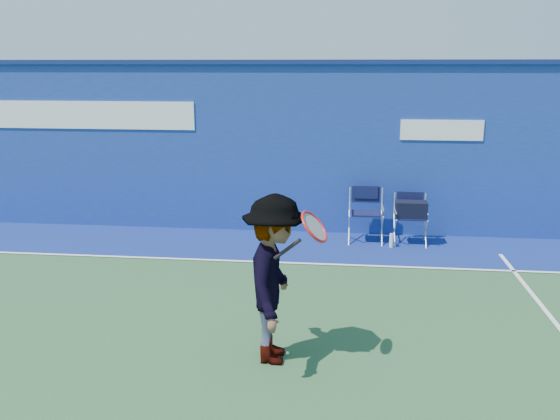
# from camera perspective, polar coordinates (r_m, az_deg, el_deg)

# --- Properties ---
(ground) EXTENTS (80.00, 80.00, 0.00)m
(ground) POSITION_cam_1_polar(r_m,az_deg,el_deg) (6.54, -12.25, -13.82)
(ground) COLOR #2B512D
(ground) RESTS_ON ground
(stadium_wall) EXTENTS (24.00, 0.50, 3.08)m
(stadium_wall) POSITION_cam_1_polar(r_m,az_deg,el_deg) (10.94, -4.08, 6.20)
(stadium_wall) COLOR navy
(stadium_wall) RESTS_ON ground
(out_of_bounds_strip) EXTENTS (24.00, 1.80, 0.01)m
(out_of_bounds_strip) POSITION_cam_1_polar(r_m,az_deg,el_deg) (10.21, -5.02, -3.27)
(out_of_bounds_strip) COLOR navy
(out_of_bounds_strip) RESTS_ON ground
(court_lines) EXTENTS (24.00, 12.00, 0.01)m
(court_lines) POSITION_cam_1_polar(r_m,az_deg,el_deg) (7.04, -10.70, -11.52)
(court_lines) COLOR white
(court_lines) RESTS_ON out_of_bounds_strip
(directors_chair_left) EXTENTS (0.56, 0.52, 0.95)m
(directors_chair_left) POSITION_cam_1_polar(r_m,az_deg,el_deg) (10.34, 8.23, -1.36)
(directors_chair_left) COLOR silver
(directors_chair_left) RESTS_ON ground
(directors_chair_right) EXTENTS (0.52, 0.47, 0.87)m
(directors_chair_right) POSITION_cam_1_polar(r_m,az_deg,el_deg) (10.33, 12.42, -1.28)
(directors_chair_right) COLOR silver
(directors_chair_right) RESTS_ON ground
(water_bottle) EXTENTS (0.07, 0.07, 0.24)m
(water_bottle) POSITION_cam_1_polar(r_m,az_deg,el_deg) (10.13, 10.68, -2.92)
(water_bottle) COLOR silver
(water_bottle) RESTS_ON ground
(tennis_player) EXTENTS (0.90, 1.14, 1.75)m
(tennis_player) POSITION_cam_1_polar(r_m,az_deg,el_deg) (6.05, -0.50, -6.69)
(tennis_player) COLOR #EA4738
(tennis_player) RESTS_ON ground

